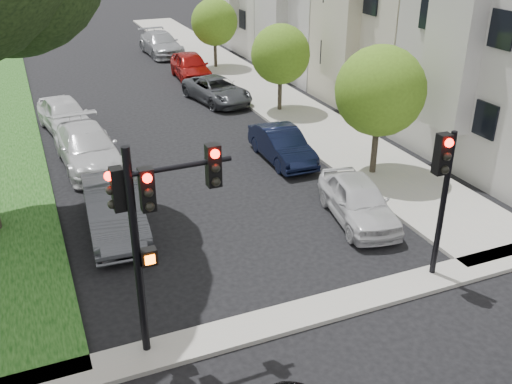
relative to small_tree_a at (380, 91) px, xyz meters
name	(u,v)px	position (x,y,z in m)	size (l,w,h in m)	color
ground	(346,370)	(-6.20, -8.51, -3.20)	(140.00, 140.00, 0.00)	black
sidewalk_right	(237,75)	(0.55, 15.49, -3.14)	(3.50, 44.00, 0.12)	#A09F9E
sidewalk_cross	(304,314)	(-6.20, -6.51, -3.14)	(60.00, 1.00, 0.12)	#A09F9E
small_tree_a	(380,91)	(0.00, 0.00, 0.00)	(3.21, 3.21, 4.81)	black
small_tree_b	(281,54)	(0.00, 8.26, -0.38)	(2.83, 2.83, 4.24)	black
small_tree_c	(214,22)	(0.00, 17.87, -0.35)	(2.85, 2.85, 4.28)	black
traffic_signal_main	(152,215)	(-9.61, -6.28, 0.18)	(2.39, 0.61, 4.90)	black
traffic_signal_secondary	(443,180)	(-2.38, -6.32, -0.33)	(0.52, 0.42, 4.12)	black
car_parked_0	(358,200)	(-2.43, -2.82, -2.51)	(1.62, 4.03, 1.37)	silver
car_parked_1	(282,145)	(-2.55, 2.54, -2.55)	(1.38, 3.96, 1.31)	black
car_parked_2	(217,90)	(-2.31, 10.99, -2.57)	(2.10, 4.56, 1.27)	#3F4247
car_parked_3	(191,66)	(-2.23, 15.86, -2.42)	(1.84, 4.58, 1.56)	maroon
car_parked_4	(161,44)	(-2.20, 23.02, -2.43)	(2.14, 5.27, 1.53)	#999BA0
car_parked_5	(114,209)	(-9.63, -0.61, -2.44)	(1.60, 4.59, 1.51)	#3F4247
car_parked_6	(88,148)	(-9.64, 4.97, -2.46)	(2.07, 5.09, 1.48)	silver
car_parked_7	(65,115)	(-10.03, 9.36, -2.44)	(1.78, 4.43, 1.51)	silver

